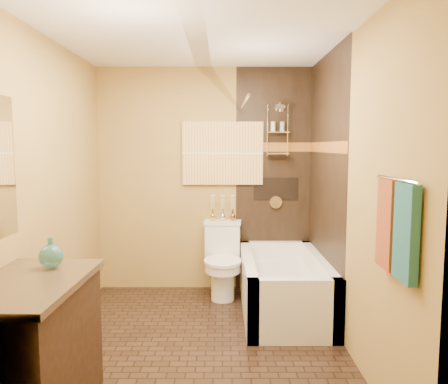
{
  "coord_description": "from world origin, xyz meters",
  "views": [
    {
      "loc": [
        0.21,
        -3.42,
        1.63
      ],
      "look_at": [
        0.21,
        0.4,
        1.23
      ],
      "focal_mm": 35.0,
      "sensor_mm": 36.0,
      "label": 1
    }
  ],
  "objects_px": {
    "toilet": "(223,259)",
    "vanity": "(29,353)",
    "bathtub": "(284,290)",
    "sunset_painting": "(223,153)"
  },
  "relations": [
    {
      "from": "toilet",
      "to": "vanity",
      "type": "height_order",
      "value": "vanity"
    },
    {
      "from": "toilet",
      "to": "vanity",
      "type": "distance_m",
      "value": 2.48
    },
    {
      "from": "bathtub",
      "to": "vanity",
      "type": "relative_size",
      "value": 1.51
    },
    {
      "from": "sunset_painting",
      "to": "vanity",
      "type": "height_order",
      "value": "sunset_painting"
    },
    {
      "from": "bathtub",
      "to": "vanity",
      "type": "distance_m",
      "value": 2.47
    },
    {
      "from": "toilet",
      "to": "vanity",
      "type": "relative_size",
      "value": 0.81
    },
    {
      "from": "bathtub",
      "to": "vanity",
      "type": "bearing_deg",
      "value": -134.58
    },
    {
      "from": "sunset_painting",
      "to": "vanity",
      "type": "relative_size",
      "value": 0.9
    },
    {
      "from": "sunset_painting",
      "to": "toilet",
      "type": "distance_m",
      "value": 1.17
    },
    {
      "from": "sunset_painting",
      "to": "bathtub",
      "type": "bearing_deg",
      "value": -50.39
    }
  ]
}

